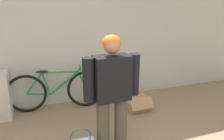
% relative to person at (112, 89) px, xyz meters
% --- Properties ---
extents(wall_back, '(8.00, 0.07, 2.60)m').
position_rel_person_xyz_m(wall_back, '(-0.19, 1.74, 0.41)').
color(wall_back, silver).
rests_on(wall_back, ground_plane).
extents(person, '(0.72, 0.26, 1.56)m').
position_rel_person_xyz_m(person, '(0.00, 0.00, 0.00)').
color(person, '#4C4238').
rests_on(person, ground_plane).
extents(bicycle, '(1.77, 0.46, 0.78)m').
position_rel_person_xyz_m(bicycle, '(-0.56, 1.46, -0.51)').
color(bicycle, black).
rests_on(bicycle, ground_plane).
extents(cardboard_box, '(0.45, 0.48, 0.27)m').
position_rel_person_xyz_m(cardboard_box, '(0.85, 1.01, -0.79)').
color(cardboard_box, tan).
rests_on(cardboard_box, ground_plane).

